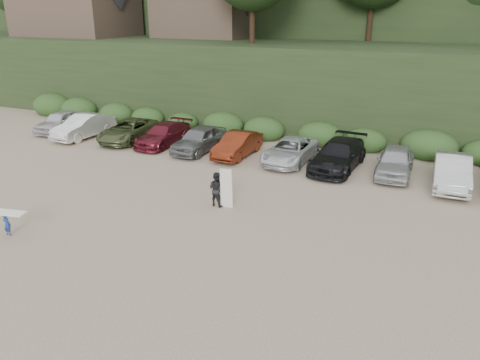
% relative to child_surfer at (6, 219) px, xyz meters
% --- Properties ---
extents(ground, '(120.00, 120.00, 0.00)m').
position_rel_child_surfer_xyz_m(ground, '(6.56, 3.31, -0.69)').
color(ground, tan).
rests_on(ground, ground).
extents(parked_cars, '(39.90, 5.98, 1.63)m').
position_rel_child_surfer_xyz_m(parked_cars, '(9.31, 13.33, 0.07)').
color(parked_cars, silver).
rests_on(parked_cars, ground).
extents(child_surfer, '(1.76, 0.81, 1.02)m').
position_rel_child_surfer_xyz_m(child_surfer, '(0.00, 0.00, 0.00)').
color(child_surfer, navy).
rests_on(child_surfer, ground).
extents(adult_surfer, '(1.27, 0.73, 1.89)m').
position_rel_child_surfer_xyz_m(adult_surfer, '(6.27, 6.04, 0.12)').
color(adult_surfer, black).
rests_on(adult_surfer, ground).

